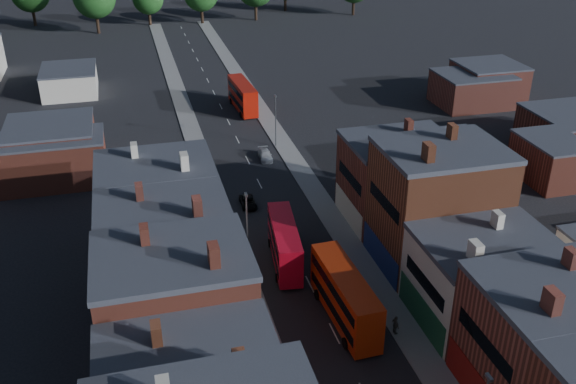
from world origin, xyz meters
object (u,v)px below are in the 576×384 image
car_3 (265,155)px  bus_2 (243,95)px  ped_3 (395,325)px  car_2 (248,202)px  bus_0 (285,243)px  bus_1 (345,296)px

car_3 → bus_2: bearing=90.5°
car_3 → ped_3: size_ratio=2.27×
bus_2 → car_2: 35.71m
bus_0 → ped_3: 15.63m
bus_0 → bus_1: size_ratio=0.92×
bus_1 → car_2: (-4.21, 24.53, -2.20)m
bus_1 → car_3: bus_1 is taller
bus_2 → ped_3: 62.86m
bus_2 → car_2: bus_2 is taller
bus_1 → bus_0: bearing=103.2°
bus_0 → bus_2: size_ratio=0.95×
bus_2 → car_2: size_ratio=2.92×
ped_3 → car_3: bearing=-2.9°
bus_0 → ped_3: size_ratio=5.81×
car_2 → ped_3: size_ratio=2.09×
car_2 → car_3: 14.55m
bus_0 → car_3: bus_0 is taller
bus_0 → car_2: 13.91m
bus_1 → bus_2: 59.67m
bus_1 → car_3: bearing=86.0°
bus_0 → car_3: bearing=88.4°
bus_1 → ped_3: bus_1 is taller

